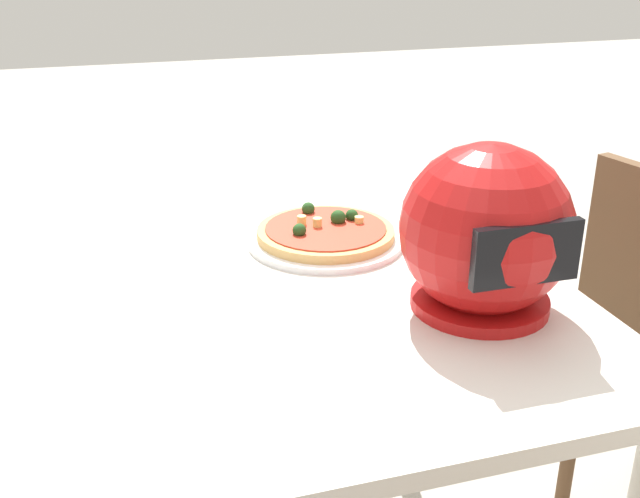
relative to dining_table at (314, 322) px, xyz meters
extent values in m
cube|color=beige|center=(0.00, 0.00, 0.08)|extent=(0.85, 1.09, 0.03)
cylinder|color=beige|center=(-0.36, -0.49, -0.30)|extent=(0.05, 0.05, 0.72)
cylinder|color=beige|center=(0.36, -0.49, -0.30)|extent=(0.05, 0.05, 0.72)
cylinder|color=white|center=(-0.07, -0.15, 0.10)|extent=(0.31, 0.31, 0.01)
cylinder|color=tan|center=(-0.07, -0.15, 0.11)|extent=(0.27, 0.27, 0.02)
cylinder|color=red|center=(-0.07, -0.15, 0.12)|extent=(0.24, 0.24, 0.00)
sphere|color=#234C1E|center=(-0.10, -0.17, 0.14)|extent=(0.03, 0.03, 0.03)
sphere|color=#234C1E|center=(-0.06, -0.24, 0.13)|extent=(0.03, 0.03, 0.03)
sphere|color=#234C1E|center=(-0.13, -0.17, 0.13)|extent=(0.03, 0.03, 0.03)
sphere|color=#234C1E|center=(-0.01, -0.13, 0.13)|extent=(0.03, 0.03, 0.03)
cylinder|color=#E0D172|center=(-0.03, -0.17, 0.13)|extent=(0.02, 0.02, 0.02)
cylinder|color=#E0D172|center=(-0.05, -0.15, 0.13)|extent=(0.02, 0.02, 0.02)
cylinder|color=#E0D172|center=(-0.14, -0.15, 0.13)|extent=(0.03, 0.03, 0.01)
sphere|color=#B21414|center=(-0.23, 0.19, 0.23)|extent=(0.28, 0.28, 0.28)
cylinder|color=#B21414|center=(-0.23, 0.19, 0.10)|extent=(0.23, 0.23, 0.02)
cube|color=black|center=(-0.23, 0.31, 0.24)|extent=(0.17, 0.02, 0.09)
cylinder|color=brown|center=(-0.67, -0.08, -0.44)|extent=(0.04, 0.04, 0.43)
camera|label=1|loc=(0.35, 1.20, 0.68)|focal=43.08mm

